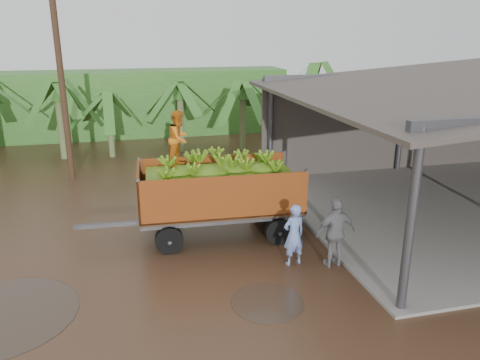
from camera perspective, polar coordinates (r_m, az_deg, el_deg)
name	(u,v)px	position (r m, az deg, el deg)	size (l,w,h in m)	color
ground	(141,259)	(12.67, -11.99, -9.45)	(100.00, 100.00, 0.00)	black
hedge_north	(90,104)	(27.66, -17.83, 8.78)	(22.00, 3.00, 3.60)	#2D661E
banana_trailer	(218,190)	(13.35, -2.65, -1.19)	(6.38, 2.43, 3.66)	#C0551B
man_blue	(294,235)	(11.92, 6.59, -6.65)	(0.59, 0.39, 1.62)	#6985BF
man_grey	(336,232)	(11.96, 11.58, -6.29)	(1.07, 0.45, 1.82)	slate
utility_pole	(62,83)	(19.38, -20.90, 10.95)	(1.20, 0.24, 7.48)	#47301E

